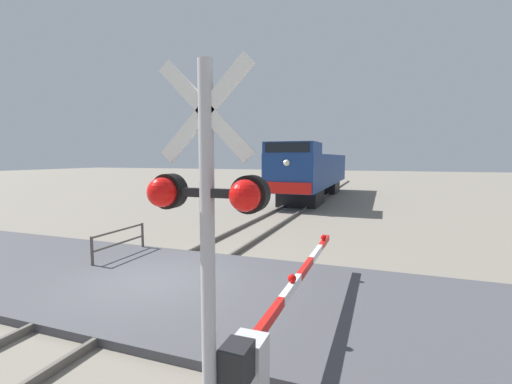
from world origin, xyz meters
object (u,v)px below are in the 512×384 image
Objects in this scene: locomotive at (313,172)px; guard_railing at (120,240)px; crossing_gate at (272,331)px; crossing_signal at (206,224)px.

locomotive reaches higher than guard_railing.
crossing_gate is at bearing -33.13° from guard_railing.
locomotive is 23.66m from crossing_signal.
locomotive reaches higher than crossing_signal.
locomotive is at bearing 98.54° from crossing_signal.
crossing_signal is (3.51, -23.39, 0.44)m from locomotive.
crossing_gate is (0.20, 1.42, -1.70)m from crossing_signal.
crossing_signal is at bearing -42.58° from guard_railing.
guard_railing is (-2.31, -18.04, -1.41)m from locomotive.
crossing_signal is 0.65× the size of crossing_gate.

